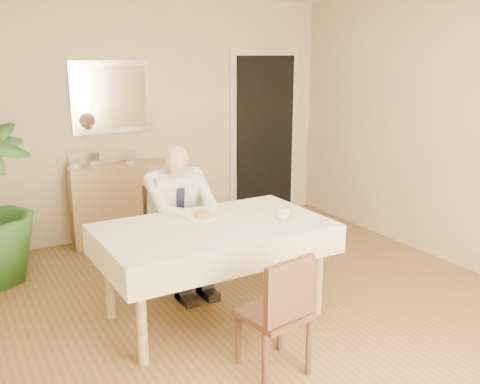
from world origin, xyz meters
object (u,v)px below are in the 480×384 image
chair_near (280,310)px  sideboard (122,203)px  coffee_mug (283,213)px  chair_far (170,227)px  dining_table (214,235)px  seated_man (182,212)px

chair_near → sideboard: bearing=82.4°
chair_near → coffee_mug: size_ratio=6.85×
chair_far → chair_near: chair_far is taller
chair_far → sideboard: bearing=98.0°
dining_table → sideboard: bearing=91.4°
coffee_mug → chair_far: bearing=117.2°
coffee_mug → sideboard: size_ratio=0.11×
sideboard → coffee_mug: bearing=-69.8°
chair_far → seated_man: (0.00, -0.28, 0.21)m
chair_far → seated_man: 0.35m
chair_far → seated_man: size_ratio=0.69×
chair_far → chair_near: bearing=-86.1°
coffee_mug → sideboard: 2.32m
coffee_mug → chair_near: bearing=-124.7°
chair_near → seated_man: seated_man is taller
seated_man → dining_table: bearing=-90.0°
chair_far → chair_near: 1.79m
dining_table → chair_far: bearing=89.1°
chair_near → dining_table: bearing=80.7°
chair_far → chair_near: (-0.00, -1.79, -0.03)m
dining_table → seated_man: size_ratio=1.39×
seated_man → coffee_mug: seated_man is taller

